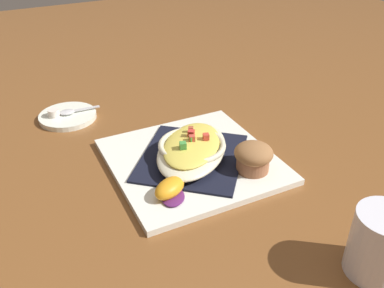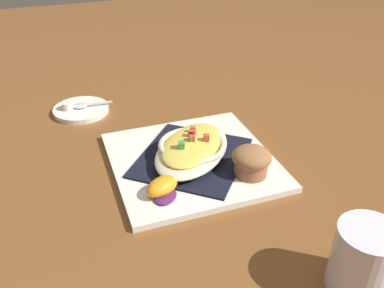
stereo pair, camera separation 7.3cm
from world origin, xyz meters
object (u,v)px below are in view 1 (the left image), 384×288
(orange_garnish, at_px, (170,189))
(coffee_mug, at_px, (381,247))
(creamer_saucer, at_px, (68,116))
(spoon, at_px, (70,112))
(creamer_cup_0, at_px, (54,113))
(muffin, at_px, (253,157))
(gratin_dish, at_px, (192,148))
(square_plate, at_px, (192,161))

(orange_garnish, height_order, coffee_mug, coffee_mug)
(coffee_mug, height_order, creamer_saucer, coffee_mug)
(orange_garnish, height_order, spoon, orange_garnish)
(creamer_saucer, bearing_deg, coffee_mug, -66.29)
(creamer_cup_0, bearing_deg, muffin, -52.98)
(coffee_mug, xyz_separation_m, spoon, (-0.26, 0.60, -0.03))
(muffin, relative_size, orange_garnish, 0.94)
(muffin, xyz_separation_m, spoon, (-0.23, 0.35, -0.02))
(orange_garnish, xyz_separation_m, coffee_mug, (0.18, -0.25, 0.02))
(muffin, bearing_deg, gratin_dish, 134.60)
(muffin, bearing_deg, spoon, 123.63)
(creamer_saucer, distance_m, spoon, 0.01)
(spoon, bearing_deg, square_plate, -60.17)
(muffin, distance_m, creamer_saucer, 0.42)
(spoon, height_order, creamer_cup_0, creamer_cup_0)
(muffin, distance_m, creamer_cup_0, 0.44)
(muffin, height_order, spoon, muffin)
(orange_garnish, bearing_deg, gratin_dish, 45.29)
(gratin_dish, height_order, muffin, muffin)
(muffin, distance_m, coffee_mug, 0.25)
(gratin_dish, xyz_separation_m, coffee_mug, (0.10, -0.32, 0.01))
(orange_garnish, relative_size, creamer_saucer, 0.58)
(muffin, relative_size, creamer_cup_0, 2.74)
(gratin_dish, bearing_deg, spoon, 119.83)
(spoon, bearing_deg, creamer_cup_0, 177.24)
(gratin_dish, distance_m, orange_garnish, 0.11)
(muffin, xyz_separation_m, creamer_saucer, (-0.24, 0.35, -0.03))
(spoon, bearing_deg, orange_garnish, -77.39)
(gratin_dish, xyz_separation_m, spoon, (-0.16, 0.27, -0.02))
(square_plate, height_order, orange_garnish, orange_garnish)
(orange_garnish, bearing_deg, creamer_cup_0, 107.45)
(orange_garnish, height_order, creamer_saucer, orange_garnish)
(creamer_cup_0, bearing_deg, creamer_saucer, -2.76)
(square_plate, xyz_separation_m, creamer_saucer, (-0.16, 0.27, -0.00))
(gratin_dish, height_order, orange_garnish, gratin_dish)
(creamer_saucer, xyz_separation_m, creamer_cup_0, (-0.03, 0.00, 0.01))
(square_plate, bearing_deg, spoon, 119.83)
(creamer_cup_0, bearing_deg, coffee_mug, -64.20)
(gratin_dish, height_order, creamer_cup_0, gratin_dish)
(gratin_dish, bearing_deg, coffee_mug, -72.70)
(creamer_saucer, bearing_deg, square_plate, -59.37)
(square_plate, relative_size, orange_garnish, 3.99)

